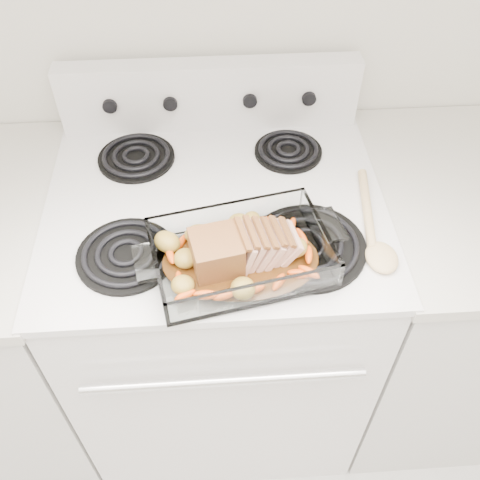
{
  "coord_description": "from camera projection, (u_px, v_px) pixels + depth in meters",
  "views": [
    {
      "loc": [
        -0.0,
        0.76,
        1.79
      ],
      "look_at": [
        0.05,
        1.47,
        0.99
      ],
      "focal_mm": 40.0,
      "sensor_mm": 36.0,
      "label": 1
    }
  ],
  "objects": [
    {
      "name": "roast_vegetables",
      "position": [
        238.0,
        243.0,
        1.1
      ],
      "size": [
        0.32,
        0.17,
        0.04
      ],
      "rotation": [
        0.0,
        0.0,
        0.43
      ],
      "color": "#F64803",
      "rests_on": "baking_dish"
    },
    {
      "name": "baking_dish",
      "position": [
        241.0,
        257.0,
        1.08
      ],
      "size": [
        0.35,
        0.23,
        0.07
      ],
      "rotation": [
        0.0,
        0.0,
        0.2
      ],
      "color": "white",
      "rests_on": "electric_range"
    },
    {
      "name": "pork_roast",
      "position": [
        234.0,
        249.0,
        1.06
      ],
      "size": [
        0.22,
        0.1,
        0.08
      ],
      "rotation": [
        0.0,
        0.0,
        0.13
      ],
      "color": "brown",
      "rests_on": "baking_dish"
    },
    {
      "name": "electric_range",
      "position": [
        220.0,
        312.0,
        1.57
      ],
      "size": [
        0.78,
        0.7,
        1.12
      ],
      "color": "white",
      "rests_on": "ground"
    },
    {
      "name": "counter_right",
      "position": [
        441.0,
        303.0,
        1.61
      ],
      "size": [
        0.58,
        0.68,
        0.93
      ],
      "color": "silver",
      "rests_on": "ground"
    },
    {
      "name": "wooden_spoon",
      "position": [
        375.0,
        235.0,
        1.14
      ],
      "size": [
        0.07,
        0.31,
        0.02
      ],
      "rotation": [
        0.0,
        0.0,
        -0.13
      ],
      "color": "#EFC388",
      "rests_on": "electric_range"
    }
  ]
}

